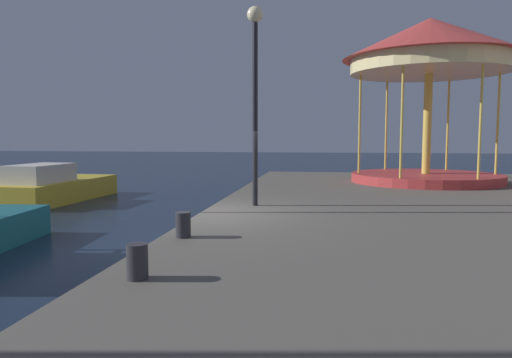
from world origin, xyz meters
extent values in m
plane|color=#162338|center=(0.00, 0.00, 0.00)|extent=(120.00, 120.00, 0.00)
cube|color=gold|center=(-7.30, 6.65, 0.39)|extent=(2.24, 5.39, 0.78)
cube|color=beige|center=(-7.35, 5.66, 1.09)|extent=(1.51, 2.39, 0.63)
cube|color=#4C6070|center=(-7.29, 6.82, 1.22)|extent=(1.21, 0.15, 0.28)
cylinder|color=#B23333|center=(5.98, 7.52, 0.95)|extent=(5.04, 5.04, 0.30)
cylinder|color=gold|center=(5.98, 7.52, 2.80)|extent=(0.28, 0.28, 3.40)
cylinder|color=#F2E099|center=(5.98, 7.52, 4.75)|extent=(5.26, 5.26, 0.50)
cone|color=#C63D38|center=(5.98, 7.52, 5.68)|extent=(5.84, 5.84, 1.36)
cylinder|color=gold|center=(8.25, 7.52, 2.80)|extent=(0.08, 0.08, 3.40)
cylinder|color=gold|center=(7.11, 9.49, 2.80)|extent=(0.08, 0.08, 3.40)
cylinder|color=gold|center=(4.84, 9.49, 2.80)|extent=(0.08, 0.08, 3.40)
cylinder|color=gold|center=(3.70, 7.52, 2.80)|extent=(0.08, 0.08, 3.40)
cylinder|color=gold|center=(4.84, 5.56, 2.80)|extent=(0.08, 0.08, 3.40)
cylinder|color=gold|center=(7.11, 5.56, 2.80)|extent=(0.08, 0.08, 3.40)
cylinder|color=black|center=(0.98, 1.17, 2.85)|extent=(0.12, 0.12, 4.11)
sphere|color=#F9E5B2|center=(0.98, 1.17, 5.09)|extent=(0.36, 0.36, 0.36)
cylinder|color=#2D2D33|center=(0.38, -2.39, 1.00)|extent=(0.24, 0.24, 0.40)
cylinder|color=#2D2D33|center=(0.54, -4.58, 1.00)|extent=(0.24, 0.24, 0.40)
camera|label=1|loc=(2.63, -9.49, 2.39)|focal=33.19mm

